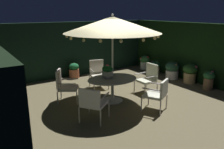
{
  "coord_description": "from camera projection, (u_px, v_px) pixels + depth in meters",
  "views": [
    {
      "loc": [
        -3.9,
        -5.5,
        2.7
      ],
      "look_at": [
        -0.26,
        0.03,
        0.85
      ],
      "focal_mm": 36.37,
      "sensor_mm": 36.0,
      "label": 1
    }
  ],
  "objects": [
    {
      "name": "potted_plant_front_corner",
      "position": [
        8.0,
        81.0,
        8.18
      ],
      "size": [
        0.42,
        0.42,
        0.52
      ],
      "color": "beige",
      "rests_on": "ground_plane"
    },
    {
      "name": "patio_chair_south",
      "position": [
        98.0,
        72.0,
        8.24
      ],
      "size": [
        0.68,
        0.7,
        0.99
      ],
      "color": "silver",
      "rests_on": "ground_plane"
    },
    {
      "name": "potted_plant_left_far",
      "position": [
        172.0,
        70.0,
        9.35
      ],
      "size": [
        0.58,
        0.58,
        0.71
      ],
      "color": "silver",
      "rests_on": "ground_plane"
    },
    {
      "name": "patio_chair_southeast",
      "position": [
        148.0,
        77.0,
        7.7
      ],
      "size": [
        0.58,
        0.59,
        0.99
      ],
      "color": "silver",
      "rests_on": "ground_plane"
    },
    {
      "name": "patio_umbrella",
      "position": [
        112.0,
        25.0,
        6.45
      ],
      "size": [
        2.81,
        2.81,
        2.64
      ],
      "color": "silver",
      "rests_on": "ground_plane"
    },
    {
      "name": "hedge_backdrop_rear",
      "position": [
        73.0,
        49.0,
        9.71
      ],
      "size": [
        7.63,
        0.3,
        2.28
      ],
      "primitive_type": "cube",
      "color": "black",
      "rests_on": "ground_plane"
    },
    {
      "name": "ground_plane",
      "position": [
        119.0,
        99.0,
        7.22
      ],
      "size": [
        7.63,
        7.26,
        0.02
      ],
      "primitive_type": "cube",
      "color": "brown"
    },
    {
      "name": "hedge_backdrop_right",
      "position": [
        196.0,
        53.0,
        8.85
      ],
      "size": [
        0.3,
        7.26,
        2.28
      ],
      "primitive_type": "cube",
      "color": "black",
      "rests_on": "ground_plane"
    },
    {
      "name": "centerpiece_planter",
      "position": [
        108.0,
        71.0,
        6.84
      ],
      "size": [
        0.34,
        0.34,
        0.43
      ],
      "color": "silver",
      "rests_on": "patio_dining_table"
    },
    {
      "name": "patio_chair_northeast",
      "position": [
        93.0,
        102.0,
        5.62
      ],
      "size": [
        0.84,
        0.84,
        0.91
      ],
      "color": "beige",
      "rests_on": "ground_plane"
    },
    {
      "name": "potted_plant_left_near",
      "position": [
        155.0,
        67.0,
        9.97
      ],
      "size": [
        0.47,
        0.47,
        0.61
      ],
      "color": "tan",
      "rests_on": "ground_plane"
    },
    {
      "name": "patio_chair_north",
      "position": [
        64.0,
        84.0,
        6.89
      ],
      "size": [
        0.8,
        0.79,
        1.0
      ],
      "color": "beige",
      "rests_on": "ground_plane"
    },
    {
      "name": "potted_plant_right_far",
      "position": [
        190.0,
        72.0,
        8.78
      ],
      "size": [
        0.56,
        0.56,
        0.75
      ],
      "color": "tan",
      "rests_on": "ground_plane"
    },
    {
      "name": "potted_plant_back_right",
      "position": [
        145.0,
        62.0,
        10.93
      ],
      "size": [
        0.49,
        0.49,
        0.65
      ],
      "color": "silver",
      "rests_on": "ground_plane"
    },
    {
      "name": "patio_dining_table",
      "position": [
        112.0,
        83.0,
        6.92
      ],
      "size": [
        1.58,
        1.24,
        0.73
      ],
      "color": "silver",
      "rests_on": "ground_plane"
    },
    {
      "name": "potted_plant_right_near",
      "position": [
        209.0,
        80.0,
        8.06
      ],
      "size": [
        0.4,
        0.39,
        0.65
      ],
      "color": "#846245",
      "rests_on": "ground_plane"
    },
    {
      "name": "patio_chair_east",
      "position": [
        158.0,
        93.0,
        6.25
      ],
      "size": [
        0.78,
        0.77,
        0.91
      ],
      "color": "silver",
      "rests_on": "ground_plane"
    },
    {
      "name": "potted_plant_back_left",
      "position": [
        74.0,
        70.0,
        9.47
      ],
      "size": [
        0.41,
        0.41,
        0.63
      ],
      "color": "#B26042",
      "rests_on": "ground_plane"
    }
  ]
}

